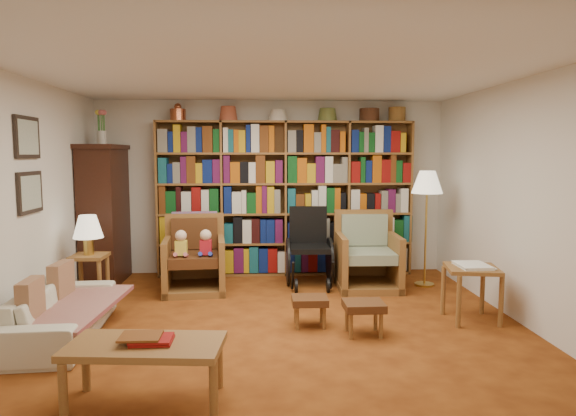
{
  "coord_description": "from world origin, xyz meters",
  "views": [
    {
      "loc": [
        -0.18,
        -4.98,
        1.73
      ],
      "look_at": [
        0.14,
        0.6,
        1.15
      ],
      "focal_mm": 32.0,
      "sensor_mm": 36.0,
      "label": 1
    }
  ],
  "objects": [
    {
      "name": "floor",
      "position": [
        0.0,
        0.0,
        0.0
      ],
      "size": [
        5.0,
        5.0,
        0.0
      ],
      "primitive_type": "plane",
      "color": "#8E4715",
      "rests_on": "ground"
    },
    {
      "name": "ceiling",
      "position": [
        0.0,
        0.0,
        2.5
      ],
      "size": [
        5.0,
        5.0,
        0.0
      ],
      "primitive_type": "plane",
      "rotation": [
        3.14,
        0.0,
        0.0
      ],
      "color": "silver",
      "rests_on": "wall_back"
    },
    {
      "name": "wall_back",
      "position": [
        0.0,
        2.5,
        1.25
      ],
      "size": [
        5.0,
        0.0,
        5.0
      ],
      "primitive_type": "plane",
      "rotation": [
        1.57,
        0.0,
        0.0
      ],
      "color": "silver",
      "rests_on": "floor"
    },
    {
      "name": "wall_front",
      "position": [
        0.0,
        -2.5,
        1.25
      ],
      "size": [
        5.0,
        0.0,
        5.0
      ],
      "primitive_type": "plane",
      "rotation": [
        -1.57,
        0.0,
        0.0
      ],
      "color": "silver",
      "rests_on": "floor"
    },
    {
      "name": "wall_left",
      "position": [
        -2.5,
        0.0,
        1.25
      ],
      "size": [
        0.0,
        5.0,
        5.0
      ],
      "primitive_type": "plane",
      "rotation": [
        1.57,
        0.0,
        1.57
      ],
      "color": "silver",
      "rests_on": "floor"
    },
    {
      "name": "wall_right",
      "position": [
        2.5,
        0.0,
        1.25
      ],
      "size": [
        0.0,
        5.0,
        5.0
      ],
      "primitive_type": "plane",
      "rotation": [
        1.57,
        0.0,
        -1.57
      ],
      "color": "silver",
      "rests_on": "floor"
    },
    {
      "name": "bookshelf",
      "position": [
        0.2,
        2.33,
        1.17
      ],
      "size": [
        3.6,
        0.3,
        2.42
      ],
      "color": "brown",
      "rests_on": "floor"
    },
    {
      "name": "curio_cabinet",
      "position": [
        -2.25,
        2.0,
        0.95
      ],
      "size": [
        0.5,
        0.95,
        2.4
      ],
      "color": "black",
      "rests_on": "floor"
    },
    {
      "name": "framed_pictures",
      "position": [
        -2.48,
        0.3,
        1.62
      ],
      "size": [
        0.03,
        0.52,
        0.97
      ],
      "color": "black",
      "rests_on": "wall_left"
    },
    {
      "name": "sofa",
      "position": [
        -2.05,
        -0.13,
        0.24
      ],
      "size": [
        1.7,
        0.76,
        0.49
      ],
      "primitive_type": "imported",
      "rotation": [
        0.0,
        0.0,
        1.64
      ],
      "color": "beige",
      "rests_on": "floor"
    },
    {
      "name": "sofa_throw",
      "position": [
        -2.0,
        -0.13,
        0.3
      ],
      "size": [
        0.9,
        1.56,
        0.04
      ],
      "primitive_type": "cube",
      "rotation": [
        0.0,
        0.0,
        -0.06
      ],
      "color": "#BFA98B",
      "rests_on": "sofa"
    },
    {
      "name": "cushion_left",
      "position": [
        -2.18,
        0.22,
        0.45
      ],
      "size": [
        0.14,
        0.38,
        0.38
      ],
      "primitive_type": "cube",
      "rotation": [
        0.0,
        0.0,
        -0.06
      ],
      "color": "maroon",
      "rests_on": "sofa"
    },
    {
      "name": "cushion_right",
      "position": [
        -2.18,
        -0.48,
        0.45
      ],
      "size": [
        0.14,
        0.38,
        0.38
      ],
      "primitive_type": "cube",
      "rotation": [
        0.0,
        0.0,
        0.05
      ],
      "color": "maroon",
      "rests_on": "sofa"
    },
    {
      "name": "side_table_lamp",
      "position": [
        -2.15,
        0.99,
        0.42
      ],
      "size": [
        0.39,
        0.39,
        0.57
      ],
      "color": "brown",
      "rests_on": "floor"
    },
    {
      "name": "table_lamp",
      "position": [
        -2.15,
        0.99,
        0.89
      ],
      "size": [
        0.34,
        0.34,
        0.46
      ],
      "color": "#B8943B",
      "rests_on": "side_table_lamp"
    },
    {
      "name": "armchair_leather",
      "position": [
        -1.0,
        1.54,
        0.4
      ],
      "size": [
        0.83,
        0.88,
        0.98
      ],
      "color": "brown",
      "rests_on": "floor"
    },
    {
      "name": "armchair_sage",
      "position": [
        1.23,
        1.58,
        0.38
      ],
      "size": [
        0.81,
        0.84,
        0.99
      ],
      "color": "brown",
      "rests_on": "floor"
    },
    {
      "name": "wheelchair",
      "position": [
        0.48,
        1.7,
        0.47
      ],
      "size": [
        0.59,
        0.83,
        1.04
      ],
      "color": "black",
      "rests_on": "floor"
    },
    {
      "name": "floor_lamp",
      "position": [
        2.01,
        1.56,
        1.31
      ],
      "size": [
        0.4,
        0.4,
        1.52
      ],
      "color": "#B8943B",
      "rests_on": "floor"
    },
    {
      "name": "side_table_papers",
      "position": [
        2.03,
        0.11,
        0.48
      ],
      "size": [
        0.59,
        0.59,
        0.6
      ],
      "color": "brown",
      "rests_on": "floor"
    },
    {
      "name": "footstool_a",
      "position": [
        0.33,
        0.03,
        0.25
      ],
      "size": [
        0.36,
        0.31,
        0.3
      ],
      "color": "#522916",
      "rests_on": "floor"
    },
    {
      "name": "footstool_b",
      "position": [
        0.82,
        -0.24,
        0.26
      ],
      "size": [
        0.39,
        0.33,
        0.32
      ],
      "color": "#522916",
      "rests_on": "floor"
    },
    {
      "name": "coffee_table",
      "position": [
        -0.97,
        -1.51,
        0.38
      ],
      "size": [
        1.1,
        0.63,
        0.49
      ],
      "color": "brown",
      "rests_on": "floor"
    }
  ]
}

